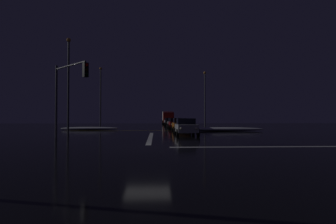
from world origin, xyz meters
TOP-DOWN VIEW (x-y plane):
  - ground at (0.00, 0.00)m, footprint 120.00×120.00m
  - stop_line_north at (0.00, 7.49)m, footprint 0.35×12.76m
  - centre_line_ns at (0.00, 19.09)m, footprint 22.00×0.15m
  - crosswalk_bar_east at (7.59, 0.00)m, footprint 12.76×0.40m
  - snow_bank_left_curb at (-8.29, 20.85)m, footprint 7.56×1.50m
  - snow_bank_right_curb at (8.29, 16.94)m, footprint 10.44×1.50m
  - sedan_silver at (3.26, 10.02)m, footprint 2.02×4.33m
  - sedan_orange at (3.38, 16.76)m, footprint 2.02×4.33m
  - sedan_red at (3.28, 23.52)m, footprint 2.02×4.33m
  - sedan_gray at (3.34, 29.59)m, footprint 2.02×4.33m
  - sedan_black at (3.11, 35.22)m, footprint 2.02×4.33m
  - sedan_white at (3.13, 41.08)m, footprint 2.02×4.33m
  - box_truck at (3.29, 48.63)m, footprint 2.68×8.28m
  - traffic_signal_nw at (-6.47, 6.47)m, footprint 3.57×3.57m
  - streetlamp_right_far at (8.59, 29.09)m, footprint 0.44×0.44m
  - streetlamp_left_near at (-8.59, 13.09)m, footprint 0.44×0.44m
  - streetlamp_left_far at (-8.59, 29.09)m, footprint 0.44×0.44m

SIDE VIEW (x-z plane):
  - ground at x=0.00m, z-range -0.10..0.00m
  - centre_line_ns at x=0.00m, z-range 0.00..0.01m
  - crosswalk_bar_east at x=7.59m, z-range 0.00..0.01m
  - stop_line_north at x=0.00m, z-range 0.00..0.01m
  - snow_bank_left_curb at x=-8.29m, z-range 0.00..0.40m
  - snow_bank_right_curb at x=8.29m, z-range 0.00..0.47m
  - sedan_silver at x=3.26m, z-range 0.02..1.59m
  - sedan_orange at x=3.38m, z-range 0.02..1.59m
  - sedan_red at x=3.28m, z-range 0.02..1.59m
  - sedan_gray at x=3.34m, z-range 0.02..1.59m
  - sedan_black at x=3.11m, z-range 0.02..1.59m
  - sedan_white at x=3.13m, z-range 0.02..1.59m
  - box_truck at x=3.29m, z-range 0.17..3.25m
  - traffic_signal_nw at x=-6.47m, z-range 1.18..7.20m
  - streetlamp_right_far at x=8.59m, z-range 0.69..10.01m
  - streetlamp_left_far at x=-8.59m, z-range 0.70..10.59m
  - streetlamp_left_near at x=-8.59m, z-range 0.70..10.61m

